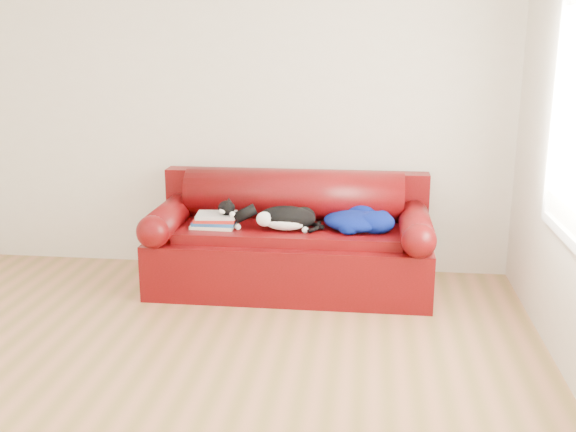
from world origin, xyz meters
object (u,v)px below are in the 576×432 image
sofa_base (290,258)px  cat (286,219)px  book_stack (216,220)px  blanket (357,220)px

sofa_base → cat: (-0.02, -0.13, 0.35)m
book_stack → sofa_base: bearing=10.3°
sofa_base → cat: size_ratio=3.35×
book_stack → blanket: (1.06, 0.05, 0.02)m
sofa_base → book_stack: 0.64m
sofa_base → blanket: size_ratio=3.98×
sofa_base → book_stack: (-0.55, -0.10, 0.31)m
cat → blanket: cat is taller
blanket → cat: bearing=-171.5°
book_stack → cat: cat is taller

